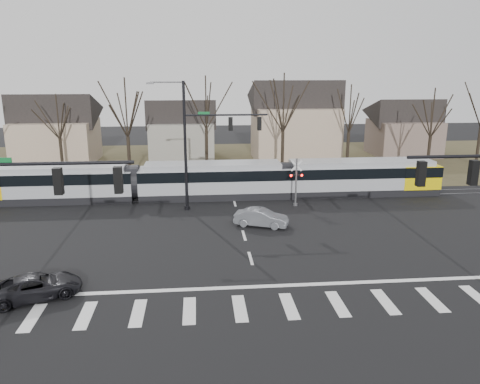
{
  "coord_description": "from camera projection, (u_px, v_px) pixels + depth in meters",
  "views": [
    {
      "loc": [
        -3.03,
        -24.1,
        11.12
      ],
      "look_at": [
        0.0,
        9.0,
        2.3
      ],
      "focal_mm": 35.0,
      "sensor_mm": 36.0,
      "label": 1
    }
  ],
  "objects": [
    {
      "name": "tree_row",
      "position": [
        244.0,
        127.0,
        50.23
      ],
      "size": [
        59.2,
        7.2,
        10.0
      ],
      "color": "black",
      "rests_on": "ground"
    },
    {
      "name": "house_a",
      "position": [
        55.0,
        125.0,
        56.13
      ],
      "size": [
        9.72,
        8.64,
        8.6
      ],
      "color": "tan",
      "rests_on": "ground"
    },
    {
      "name": "tram",
      "position": [
        211.0,
        179.0,
        41.11
      ],
      "size": [
        41.13,
        3.05,
        3.12
      ],
      "color": "gray",
      "rests_on": "ground"
    },
    {
      "name": "lane_dashes",
      "position": [
        233.0,
        197.0,
        41.71
      ],
      "size": [
        0.18,
        30.0,
        0.01
      ],
      "color": "silver",
      "rests_on": "ground"
    },
    {
      "name": "ground",
      "position": [
        255.0,
        272.0,
        26.32
      ],
      "size": [
        140.0,
        140.0,
        0.0
      ],
      "primitive_type": "plane",
      "color": "black"
    },
    {
      "name": "grass_verge",
      "position": [
        223.0,
        162.0,
        57.11
      ],
      "size": [
        140.0,
        28.0,
        0.01
      ],
      "primitive_type": "cube",
      "color": "#38331E",
      "rests_on": "ground"
    },
    {
      "name": "sedan",
      "position": [
        261.0,
        218.0,
        33.85
      ],
      "size": [
        3.88,
        4.76,
        1.28
      ],
      "primitive_type": "imported",
      "rotation": [
        0.0,
        0.0,
        1.22
      ],
      "color": "slate",
      "rests_on": "ground"
    },
    {
      "name": "house_b",
      "position": [
        182.0,
        126.0,
        59.51
      ],
      "size": [
        8.64,
        7.56,
        7.65
      ],
      "color": "gray",
      "rests_on": "ground"
    },
    {
      "name": "stop_line",
      "position": [
        259.0,
        286.0,
        24.58
      ],
      "size": [
        28.0,
        0.35,
        0.01
      ],
      "primitive_type": "cube",
      "color": "silver",
      "rests_on": "ground"
    },
    {
      "name": "signal_pole_far",
      "position": [
        205.0,
        140.0,
        36.67
      ],
      "size": [
        9.28,
        0.44,
        10.2
      ],
      "color": "black",
      "rests_on": "ground"
    },
    {
      "name": "rail_crossing_signal",
      "position": [
        296.0,
        184.0,
        38.59
      ],
      "size": [
        1.08,
        0.36,
        4.0
      ],
      "color": "#59595B",
      "rests_on": "ground"
    },
    {
      "name": "house_c",
      "position": [
        295.0,
        118.0,
        57.53
      ],
      "size": [
        10.8,
        8.64,
        10.1
      ],
      "color": "tan",
      "rests_on": "ground"
    },
    {
      "name": "crosswalk",
      "position": [
        265.0,
        307.0,
        22.46
      ],
      "size": [
        27.0,
        2.6,
        0.01
      ],
      "color": "silver",
      "rests_on": "ground"
    },
    {
      "name": "house_d",
      "position": [
        404.0,
        125.0,
        61.1
      ],
      "size": [
        8.64,
        7.56,
        7.65
      ],
      "color": "brown",
      "rests_on": "ground"
    },
    {
      "name": "suv",
      "position": [
        36.0,
        286.0,
        23.27
      ],
      "size": [
        4.99,
        5.73,
        1.21
      ],
      "primitive_type": "imported",
      "rotation": [
        0.0,
        0.0,
        1.95
      ],
      "color": "black",
      "rests_on": "ground"
    },
    {
      "name": "rail_pair",
      "position": [
        233.0,
        197.0,
        41.52
      ],
      "size": [
        90.0,
        1.52,
        0.06
      ],
      "color": "#59595E",
      "rests_on": "ground"
    },
    {
      "name": "signal_pole_near_left",
      "position": [
        9.0,
        212.0,
        18.16
      ],
      "size": [
        9.28,
        0.44,
        10.2
      ],
      "color": "black",
      "rests_on": "ground"
    }
  ]
}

